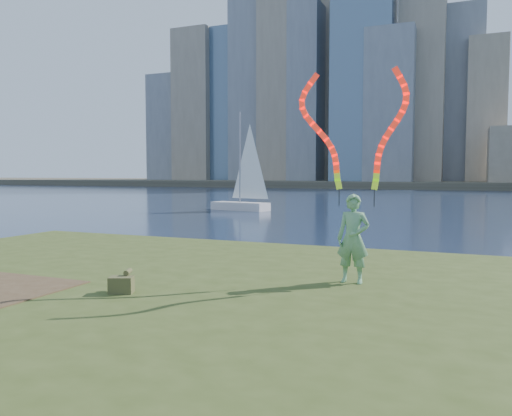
% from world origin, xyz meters
% --- Properties ---
extents(ground, '(320.00, 320.00, 0.00)m').
position_xyz_m(ground, '(0.00, 0.00, 0.00)').
color(ground, '#17233B').
rests_on(ground, ground).
extents(grassy_knoll, '(20.00, 18.00, 0.80)m').
position_xyz_m(grassy_knoll, '(0.00, -2.30, 0.34)').
color(grassy_knoll, '#39481A').
rests_on(grassy_knoll, ground).
extents(far_shore, '(320.00, 40.00, 1.20)m').
position_xyz_m(far_shore, '(0.00, 95.00, 0.60)').
color(far_shore, '#484334').
rests_on(far_shore, ground).
extents(woman_with_ribbons, '(2.00, 0.39, 3.91)m').
position_xyz_m(woman_with_ribbons, '(3.56, 0.03, 2.23)').
color(woman_with_ribbons, '#14711C').
rests_on(woman_with_ribbons, grassy_knoll).
extents(canvas_bag, '(0.43, 0.48, 0.34)m').
position_xyz_m(canvas_bag, '(0.36, -2.10, 0.94)').
color(canvas_bag, '#414522').
rests_on(canvas_bag, grassy_knoll).
extents(sailboat, '(4.70, 2.36, 7.06)m').
position_xyz_m(sailboat, '(-9.26, 24.22, 1.21)').
color(sailboat, silver).
rests_on(sailboat, ground).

